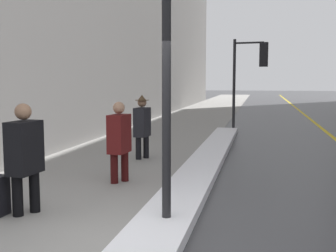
# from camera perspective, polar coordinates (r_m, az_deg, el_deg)

# --- Properties ---
(ground_plane) EXTENTS (160.00, 160.00, 0.00)m
(ground_plane) POSITION_cam_1_polar(r_m,az_deg,el_deg) (5.15, -5.49, -16.65)
(ground_plane) COLOR #38383A
(sidewalk_slab) EXTENTS (4.00, 80.00, 0.01)m
(sidewalk_slab) POSITION_cam_1_polar(r_m,az_deg,el_deg) (19.92, 2.33, 0.46)
(sidewalk_slab) COLOR gray
(sidewalk_slab) RESTS_ON ground
(road_centre_stripe) EXTENTS (0.16, 80.00, 0.00)m
(road_centre_stripe) POSITION_cam_1_polar(r_m,az_deg,el_deg) (19.77, 19.71, 0.05)
(road_centre_stripe) COLOR gold
(road_centre_stripe) RESTS_ON ground
(snow_bank_curb) EXTENTS (0.79, 12.79, 0.16)m
(snow_bank_curb) POSITION_cam_1_polar(r_m,az_deg,el_deg) (10.24, 5.28, -4.60)
(snow_bank_curb) COLOR white
(snow_bank_curb) RESTS_ON ground
(traffic_light_near) EXTENTS (1.31, 0.33, 3.56)m
(traffic_light_near) POSITION_cam_1_polar(r_m,az_deg,el_deg) (16.35, 11.40, 8.07)
(traffic_light_near) COLOR black
(traffic_light_near) RESTS_ON ground
(pedestrian_in_glasses) EXTENTS (0.36, 0.57, 1.66)m
(pedestrian_in_glasses) POSITION_cam_1_polar(r_m,az_deg,el_deg) (6.55, -18.84, -3.56)
(pedestrian_in_glasses) COLOR black
(pedestrian_in_glasses) RESTS_ON ground
(pedestrian_trailing) EXTENTS (0.35, 0.54, 1.59)m
(pedestrian_trailing) POSITION_cam_1_polar(r_m,az_deg,el_deg) (8.21, -6.63, -1.65)
(pedestrian_trailing) COLOR #340C0C
(pedestrian_trailing) RESTS_ON ground
(pedestrian_in_fedora) EXTENTS (0.35, 0.53, 1.64)m
(pedestrian_in_fedora) POSITION_cam_1_polar(r_m,az_deg,el_deg) (10.65, -3.52, 0.25)
(pedestrian_in_fedora) COLOR black
(pedestrian_in_fedora) RESTS_ON ground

